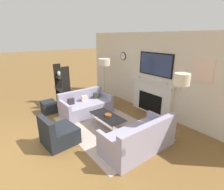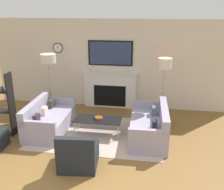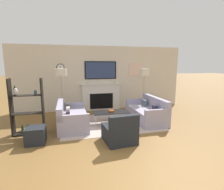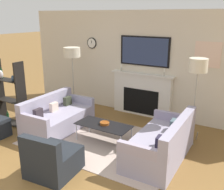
{
  "view_description": "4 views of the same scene",
  "coord_description": "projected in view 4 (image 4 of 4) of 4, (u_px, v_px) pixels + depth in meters",
  "views": [
    {
      "loc": [
        3.73,
        -0.35,
        2.58
      ],
      "look_at": [
        -0.26,
        2.62,
        0.89
      ],
      "focal_mm": 28.0,
      "sensor_mm": 36.0,
      "label": 1
    },
    {
      "loc": [
        1.26,
        -3.51,
        3.05
      ],
      "look_at": [
        0.3,
        2.58,
        0.93
      ],
      "focal_mm": 42.0,
      "sensor_mm": 36.0,
      "label": 2
    },
    {
      "loc": [
        -1.24,
        -3.16,
        1.95
      ],
      "look_at": [
        0.12,
        2.6,
        0.9
      ],
      "focal_mm": 28.0,
      "sensor_mm": 36.0,
      "label": 3
    },
    {
      "loc": [
        2.74,
        -1.94,
        2.57
      ],
      "look_at": [
        -0.06,
        2.71,
        0.91
      ],
      "focal_mm": 42.0,
      "sensor_mm": 36.0,
      "label": 4
    }
  ],
  "objects": [
    {
      "name": "floor_lamp_right",
      "position": [
        198.0,
        67.0,
        5.11
      ],
      "size": [
        0.36,
        0.36,
        1.78
      ],
      "color": "#9E998E",
      "rests_on": "ground_plane"
    },
    {
      "name": "decorative_bowl",
      "position": [
        105.0,
        123.0,
        5.43
      ],
      "size": [
        0.2,
        0.2,
        0.06
      ],
      "color": "#8D4216",
      "rests_on": "coffee_table"
    },
    {
      "name": "couch_left",
      "position": [
        57.0,
        118.0,
        6.1
      ],
      "size": [
        0.91,
        1.7,
        0.78
      ],
      "color": "#9A94AB",
      "rests_on": "ground_plane"
    },
    {
      "name": "fireplace_wall",
      "position": [
        144.0,
        69.0,
        6.8
      ],
      "size": [
        7.31,
        0.28,
        2.7
      ],
      "color": "beige",
      "rests_on": "ground_plane"
    },
    {
      "name": "floor_lamp_left",
      "position": [
        72.0,
        53.0,
        6.65
      ],
      "size": [
        0.42,
        0.42,
        1.8
      ],
      "color": "#9E998E",
      "rests_on": "ground_plane"
    },
    {
      "name": "shelf_unit",
      "position": [
        9.0,
        94.0,
        6.26
      ],
      "size": [
        0.84,
        0.28,
        1.57
      ],
      "color": "black",
      "rests_on": "ground_plane"
    },
    {
      "name": "armchair",
      "position": [
        52.0,
        160.0,
        4.36
      ],
      "size": [
        0.81,
        0.84,
        0.77
      ],
      "color": "black",
      "rests_on": "ground_plane"
    },
    {
      "name": "couch_right",
      "position": [
        162.0,
        144.0,
        4.83
      ],
      "size": [
        0.89,
        1.78,
        0.82
      ],
      "color": "#9A94AB",
      "rests_on": "ground_plane"
    },
    {
      "name": "area_rug",
      "position": [
        104.0,
        142.0,
        5.55
      ],
      "size": [
        3.18,
        2.13,
        0.01
      ],
      "color": "#B8A194",
      "rests_on": "ground_plane"
    },
    {
      "name": "coffee_table",
      "position": [
        104.0,
        126.0,
        5.44
      ],
      "size": [
        1.16,
        0.54,
        0.4
      ],
      "color": "black",
      "rests_on": "ground_plane"
    }
  ]
}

